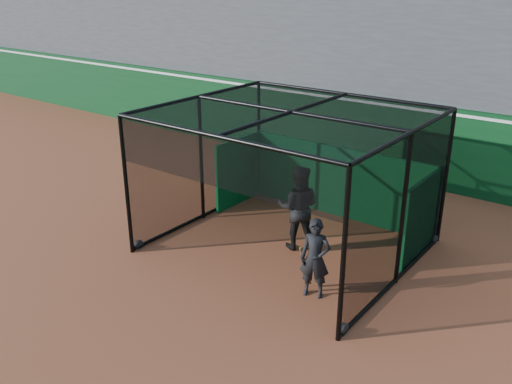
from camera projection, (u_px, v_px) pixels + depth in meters
The scene contains 6 objects.
ground at pixel (178, 273), 11.74m from camera, with size 120.00×120.00×0.00m, color brown.
outfield_wall at pixel (363, 133), 17.56m from camera, with size 50.00×0.50×2.50m.
grandstand at pixel (418, 23), 19.18m from camera, with size 50.00×7.85×8.95m.
batting_cage at pixel (290, 182), 12.33m from camera, with size 5.55×4.99×3.25m.
batter at pixel (298, 208), 12.51m from camera, with size 0.98×0.77×2.02m, color black.
on_deck_player at pixel (315, 259), 10.63m from camera, with size 0.70×0.57×1.65m.
Camera 1 is at (7.57, -7.15, 5.95)m, focal length 38.00 mm.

